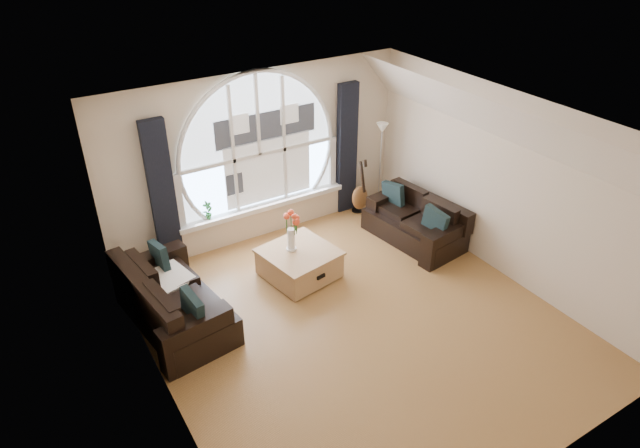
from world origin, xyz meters
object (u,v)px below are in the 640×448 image
(sofa_left, at_px, (174,298))
(vase_flowers, at_px, (291,227))
(coffee_chest, at_px, (299,262))
(floor_lamp, at_px, (380,167))
(sofa_right, at_px, (415,218))
(guitar, at_px, (360,186))
(potted_plant, at_px, (208,210))

(sofa_left, bearing_deg, vase_flowers, -2.64)
(coffee_chest, height_order, floor_lamp, floor_lamp)
(sofa_right, xyz_separation_m, guitar, (-0.23, 1.19, 0.13))
(sofa_right, bearing_deg, potted_plant, 146.08)
(vase_flowers, xyz_separation_m, guitar, (1.92, 1.00, -0.30))
(sofa_left, distance_m, potted_plant, 1.81)
(guitar, distance_m, potted_plant, 2.69)
(sofa_right, bearing_deg, vase_flowers, 167.79)
(guitar, height_order, potted_plant, guitar)
(vase_flowers, bearing_deg, sofa_left, -175.12)
(vase_flowers, height_order, potted_plant, vase_flowers)
(sofa_right, height_order, vase_flowers, vase_flowers)
(potted_plant, bearing_deg, guitar, -5.81)
(sofa_right, relative_size, coffee_chest, 1.67)
(potted_plant, bearing_deg, floor_lamp, -5.42)
(potted_plant, bearing_deg, sofa_right, -26.63)
(coffee_chest, bearing_deg, sofa_left, 172.12)
(sofa_left, relative_size, floor_lamp, 1.15)
(potted_plant, bearing_deg, coffee_chest, -58.74)
(sofa_left, bearing_deg, guitar, 9.64)
(vase_flowers, distance_m, guitar, 2.19)
(sofa_left, xyz_separation_m, sofa_right, (3.98, -0.03, 0.00))
(coffee_chest, bearing_deg, guitar, 20.67)
(floor_lamp, xyz_separation_m, guitar, (-0.39, 0.02, -0.27))
(vase_flowers, bearing_deg, guitar, 27.49)
(floor_lamp, relative_size, potted_plant, 5.24)
(coffee_chest, distance_m, potted_plant, 1.66)
(sofa_right, xyz_separation_m, floor_lamp, (0.16, 1.17, 0.40))
(sofa_right, relative_size, potted_plant, 5.33)
(coffee_chest, distance_m, guitar, 2.17)
(guitar, bearing_deg, sofa_right, -88.63)
(sofa_right, height_order, potted_plant, potted_plant)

